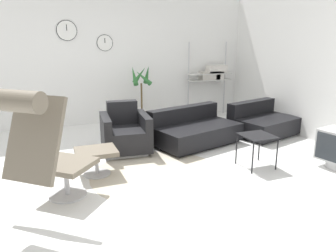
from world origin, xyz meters
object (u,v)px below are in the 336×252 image
at_px(armchair_red, 125,134).
at_px(side_table, 257,139).
at_px(couch_second, 262,123).
at_px(lounge_chair, 41,140).
at_px(shelf_unit, 213,74).
at_px(ottoman, 96,155).
at_px(potted_plant, 142,105).
at_px(couch_low, 194,131).

relative_size(armchair_red, side_table, 1.83).
xyz_separation_m(armchair_red, couch_second, (2.67, -0.02, -0.07)).
relative_size(lounge_chair, side_table, 2.84).
xyz_separation_m(couch_second, shelf_unit, (-0.13, 1.78, 0.76)).
distance_m(lounge_chair, armchair_red, 2.05).
distance_m(ottoman, armchair_red, 0.99).
distance_m(potted_plant, shelf_unit, 1.92).
xyz_separation_m(couch_low, side_table, (0.36, -1.29, 0.20)).
distance_m(armchair_red, side_table, 2.07).
distance_m(couch_low, side_table, 1.36).
relative_size(couch_second, side_table, 2.90).
xyz_separation_m(ottoman, couch_low, (1.81, 0.75, -0.05)).
height_order(lounge_chair, side_table, lounge_chair).
distance_m(armchair_red, shelf_unit, 3.16).
bearing_deg(side_table, couch_second, 50.34).
distance_m(ottoman, potted_plant, 2.60).
bearing_deg(couch_low, couch_second, 164.96).
relative_size(lounge_chair, armchair_red, 1.56).
xyz_separation_m(lounge_chair, shelf_unit, (3.78, 3.30, 0.20)).
bearing_deg(ottoman, couch_low, 22.57).
height_order(lounge_chair, ottoman, lounge_chair).
distance_m(side_table, shelf_unit, 3.28).
bearing_deg(side_table, couch_low, 105.72).
bearing_deg(potted_plant, shelf_unit, 9.55).
distance_m(couch_second, potted_plant, 2.45).
height_order(lounge_chair, shelf_unit, shelf_unit).
bearing_deg(armchair_red, lounge_chair, 56.21).
relative_size(armchair_red, couch_second, 0.63).
relative_size(armchair_red, shelf_unit, 0.50).
relative_size(couch_low, side_table, 3.50).
bearing_deg(couch_low, shelf_unit, -142.00).
xyz_separation_m(couch_second, potted_plant, (-1.95, 1.47, 0.21)).
bearing_deg(potted_plant, armchair_red, -116.41).
relative_size(ottoman, couch_low, 0.33).
bearing_deg(lounge_chair, couch_second, 62.10).
distance_m(couch_low, shelf_unit, 2.35).
bearing_deg(couch_low, side_table, 90.01).
bearing_deg(shelf_unit, side_table, -107.15).
xyz_separation_m(side_table, shelf_unit, (0.95, 3.09, 0.56)).
height_order(ottoman, shelf_unit, shelf_unit).
bearing_deg(potted_plant, side_table, -72.79).
bearing_deg(side_table, shelf_unit, 72.85).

